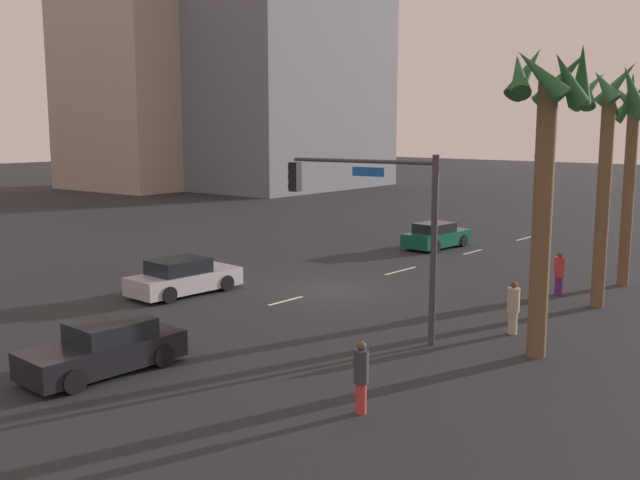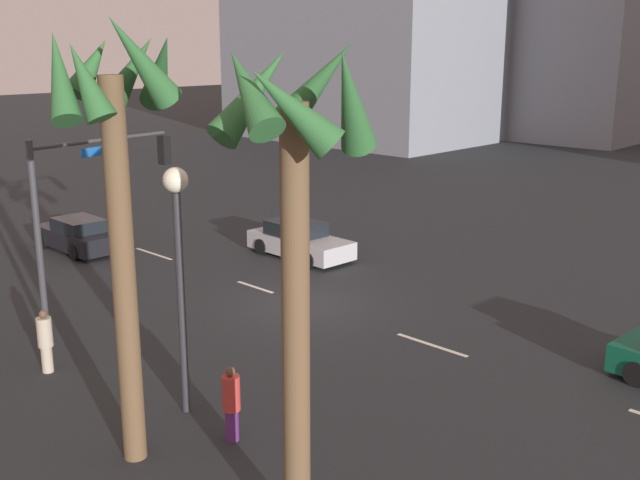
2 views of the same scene
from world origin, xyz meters
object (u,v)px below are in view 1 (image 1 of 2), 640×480
(car_1, at_px, (105,349))
(car_2, at_px, (436,236))
(pedestrian_1, at_px, (361,376))
(palm_tree_2, at_px, (546,138))
(pedestrian_0, at_px, (513,307))
(palm_tree_0, at_px, (632,136))
(car_0, at_px, (183,277))
(building_0, at_px, (278,33))
(traffic_signal, at_px, (378,212))
(streetlamp, at_px, (540,195))
(building_1, at_px, (135,87))
(pedestrian_2, at_px, (559,273))
(palm_tree_1, at_px, (607,130))

(car_1, bearing_deg, car_2, -170.12)
(pedestrian_1, distance_m, palm_tree_2, 8.55)
(car_1, distance_m, pedestrian_0, 12.39)
(pedestrian_1, relative_size, palm_tree_0, 0.20)
(car_0, xyz_separation_m, building_0, (-39.65, -33.07, 15.67))
(car_2, relative_size, building_0, 0.13)
(traffic_signal, bearing_deg, palm_tree_2, 105.31)
(streetlamp, xyz_separation_m, building_0, (-32.01, -44.20, 12.26))
(car_0, height_order, building_1, building_1)
(traffic_signal, height_order, palm_tree_2, palm_tree_2)
(pedestrian_1, height_order, palm_tree_0, palm_tree_0)
(car_1, relative_size, pedestrian_2, 2.53)
(streetlamp, relative_size, pedestrian_2, 3.37)
(traffic_signal, xyz_separation_m, building_1, (-28.01, -52.16, 6.69))
(traffic_signal, bearing_deg, building_1, -118.23)
(traffic_signal, height_order, palm_tree_1, palm_tree_1)
(pedestrian_1, xyz_separation_m, palm_tree_2, (-6.60, 1.25, 5.30))
(palm_tree_1, bearing_deg, car_2, -122.71)
(traffic_signal, relative_size, palm_tree_1, 0.64)
(car_1, height_order, pedestrian_0, pedestrian_0)
(car_0, distance_m, car_1, 9.23)
(pedestrian_1, bearing_deg, palm_tree_0, -179.75)
(traffic_signal, height_order, building_1, building_1)
(traffic_signal, bearing_deg, pedestrian_0, 132.91)
(streetlamp, height_order, palm_tree_1, palm_tree_1)
(pedestrian_1, bearing_deg, car_0, -111.57)
(palm_tree_1, relative_size, building_0, 0.27)
(car_1, relative_size, pedestrian_1, 2.53)
(traffic_signal, relative_size, pedestrian_1, 3.34)
(palm_tree_0, bearing_deg, traffic_signal, -15.14)
(streetlamp, xyz_separation_m, pedestrian_0, (4.38, 1.21, -3.17))
(pedestrian_0, distance_m, pedestrian_2, 6.30)
(palm_tree_2, bearing_deg, car_0, -83.42)
(traffic_signal, xyz_separation_m, pedestrian_2, (-9.15, 2.07, -3.03))
(car_1, bearing_deg, pedestrian_1, 107.88)
(car_1, relative_size, streetlamp, 0.75)
(car_2, xyz_separation_m, streetlamp, (8.27, 9.42, 3.41))
(car_0, distance_m, pedestrian_1, 13.60)
(pedestrian_2, bearing_deg, palm_tree_0, 158.65)
(building_0, bearing_deg, streetlamp, 51.61)
(streetlamp, xyz_separation_m, building_1, (-20.68, -54.11, 6.55))
(pedestrian_2, bearing_deg, palm_tree_2, 18.58)
(palm_tree_1, distance_m, building_1, 59.56)
(car_1, height_order, car_2, car_2)
(car_0, xyz_separation_m, palm_tree_1, (-8.61, 13.07, 5.74))
(car_1, bearing_deg, palm_tree_0, 161.20)
(building_1, bearing_deg, streetlamp, 64.65)
(car_0, bearing_deg, building_1, -123.38)
(car_1, relative_size, pedestrian_0, 2.54)
(pedestrian_2, bearing_deg, palm_tree_1, 65.06)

